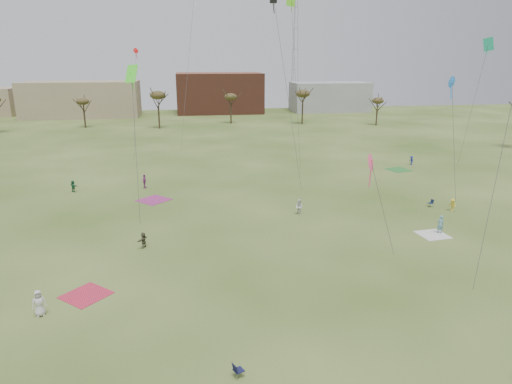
{
  "coord_description": "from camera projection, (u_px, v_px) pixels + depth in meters",
  "views": [
    {
      "loc": [
        -5.62,
        -24.63,
        16.41
      ],
      "look_at": [
        0.0,
        12.0,
        5.5
      ],
      "focal_mm": 32.01,
      "sensor_mm": 36.0,
      "label": 1
    }
  ],
  "objects": [
    {
      "name": "flyer_mid_b",
      "position": [
        452.0,
        205.0,
        50.74
      ],
      "size": [
        0.92,
        1.07,
        1.43
      ],
      "primitive_type": "imported",
      "rotation": [
        0.0,
        0.0,
        5.22
      ],
      "color": "gold",
      "rests_on": "ground"
    },
    {
      "name": "spectator_fore_c",
      "position": [
        143.0,
        240.0,
        40.88
      ],
      "size": [
        1.07,
        1.38,
        1.46
      ],
      "primitive_type": "imported",
      "rotation": [
        0.0,
        0.0,
        4.17
      ],
      "color": "#4C4936",
      "rests_on": "ground"
    },
    {
      "name": "building_tan",
      "position": [
        82.0,
        99.0,
        131.34
      ],
      "size": [
        32.0,
        14.0,
        10.0
      ],
      "primitive_type": "cube",
      "color": "#937F60",
      "rests_on": "ground"
    },
    {
      "name": "ground",
      "position": [
        285.0,
        328.0,
        28.81
      ],
      "size": [
        260.0,
        260.0,
        0.0
      ],
      "primitive_type": "plane",
      "color": "#324917",
      "rests_on": "ground"
    },
    {
      "name": "spectator_mid_d",
      "position": [
        145.0,
        181.0,
        59.61
      ],
      "size": [
        0.64,
        1.14,
        1.84
      ],
      "primitive_type": "imported",
      "rotation": [
        0.0,
        0.0,
        1.39
      ],
      "color": "#A04295",
      "rests_on": "ground"
    },
    {
      "name": "kites_aloft",
      "position": [
        236.0,
        20.0,
        58.41
      ],
      "size": [
        73.47,
        68.58,
        26.93
      ],
      "color": "red",
      "rests_on": "ground"
    },
    {
      "name": "flyer_far_a",
      "position": [
        73.0,
        186.0,
        57.92
      ],
      "size": [
        1.33,
        1.27,
        1.51
      ],
      "primitive_type": "imported",
      "rotation": [
        0.0,
        0.0,
        2.41
      ],
      "color": "#21633B",
      "rests_on": "ground"
    },
    {
      "name": "radio_tower",
      "position": [
        295.0,
        49.0,
        146.27
      ],
      "size": [
        1.51,
        1.72,
        41.0
      ],
      "color": "#9EA3A8",
      "rests_on": "ground"
    },
    {
      "name": "flyer_mid_c",
      "position": [
        440.0,
        224.0,
        44.21
      ],
      "size": [
        0.69,
        0.47,
        1.84
      ],
      "primitive_type": "imported",
      "rotation": [
        0.0,
        0.0,
        3.1
      ],
      "color": "#6194A2",
      "rests_on": "ground"
    },
    {
      "name": "spectator_mid_e",
      "position": [
        299.0,
        207.0,
        49.54
      ],
      "size": [
        1.04,
        1.04,
        1.7
      ],
      "primitive_type": "imported",
      "rotation": [
        0.0,
        0.0,
        5.49
      ],
      "color": "silver",
      "rests_on": "ground"
    },
    {
      "name": "tree_line",
      "position": [
        198.0,
        102.0,
        101.41
      ],
      "size": [
        117.44,
        49.32,
        8.91
      ],
      "color": "#3A2B1E",
      "rests_on": "ground"
    },
    {
      "name": "building_brick",
      "position": [
        219.0,
        93.0,
        141.62
      ],
      "size": [
        26.0,
        16.0,
        12.0
      ],
      "primitive_type": "cube",
      "color": "brown",
      "rests_on": "ground"
    },
    {
      "name": "building_grey",
      "position": [
        330.0,
        97.0,
        145.24
      ],
      "size": [
        24.0,
        12.0,
        9.0
      ],
      "primitive_type": "cube",
      "color": "gray",
      "rests_on": "ground"
    },
    {
      "name": "blanket_plum",
      "position": [
        154.0,
        200.0,
        54.8
      ],
      "size": [
        4.6,
        4.6,
        0.03
      ],
      "primitive_type": "cube",
      "rotation": [
        0.0,
        0.0,
        0.76
      ],
      "color": "#982F71",
      "rests_on": "ground"
    },
    {
      "name": "blanket_cream",
      "position": [
        433.0,
        235.0,
        44.03
      ],
      "size": [
        2.9,
        2.9,
        0.03
      ],
      "primitive_type": "cube",
      "rotation": [
        0.0,
        0.0,
        1.68
      ],
      "color": "silver",
      "rests_on": "ground"
    },
    {
      "name": "flyer_far_c",
      "position": [
        411.0,
        160.0,
        72.73
      ],
      "size": [
        0.73,
        1.02,
        1.42
      ],
      "primitive_type": "imported",
      "rotation": [
        0.0,
        0.0,
        4.95
      ],
      "color": "navy",
      "rests_on": "ground"
    },
    {
      "name": "blanket_red",
      "position": [
        86.0,
        295.0,
        32.83
      ],
      "size": [
        4.04,
        4.04,
        0.03
      ],
      "primitive_type": "cube",
      "rotation": [
        0.0,
        0.0,
        0.83
      ],
      "color": "#C82842",
      "rests_on": "ground"
    },
    {
      "name": "blanket_olive",
      "position": [
        399.0,
        170.0,
        69.62
      ],
      "size": [
        3.82,
        3.82,
        0.03
      ],
      "primitive_type": "cube",
      "rotation": [
        0.0,
        0.0,
        0.29
      ],
      "color": "#2D7C31",
      "rests_on": "ground"
    },
    {
      "name": "camp_chair_right",
      "position": [
        430.0,
        205.0,
        52.29
      ],
      "size": [
        0.61,
        0.57,
        0.87
      ],
      "rotation": [
        0.0,
        0.0,
        4.85
      ],
      "color": "#15203A",
      "rests_on": "ground"
    },
    {
      "name": "flyer_near_left",
      "position": [
        39.0,
        303.0,
        29.99
      ],
      "size": [
        1.05,
        0.87,
        1.84
      ],
      "primitive_type": "imported",
      "rotation": [
        0.0,
        0.0,
        0.37
      ],
      "color": "silver",
      "rests_on": "ground"
    },
    {
      "name": "camp_chair_center",
      "position": [
        238.0,
        373.0,
        24.34
      ],
      "size": [
        0.7,
        0.68,
        0.87
      ],
      "rotation": [
        0.0,
        0.0,
        2.0
      ],
      "color": "#141537",
      "rests_on": "ground"
    }
  ]
}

